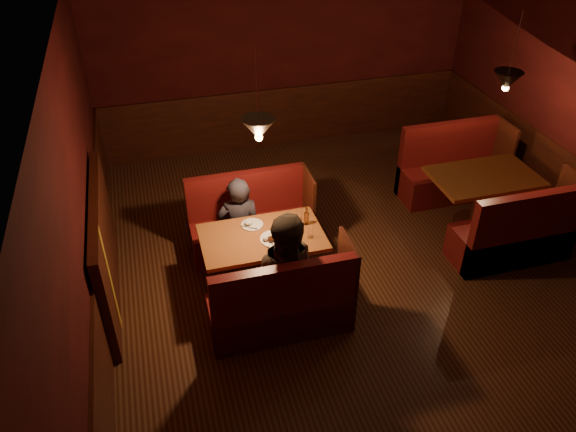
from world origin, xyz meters
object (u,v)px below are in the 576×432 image
object	(u,v)px
second_bench_near	(516,238)
diner_a	(238,207)
main_bench_far	(251,226)
second_bench_far	(450,172)
main_table	(264,247)
diner_b	(292,262)
main_bench_near	(283,310)
second_table	(482,188)

from	to	relation	value
second_bench_near	diner_a	size ratio (longest dim) A/B	1.00
main_bench_far	second_bench_far	size ratio (longest dim) A/B	1.00
second_bench_far	diner_a	bearing A→B (deg)	-168.49
main_table	diner_b	world-z (taller)	diner_b
main_bench_far	diner_a	world-z (taller)	diner_a
main_table	main_bench_near	xyz separation A→B (m)	(0.01, -0.78, -0.24)
main_bench_far	second_bench_far	bearing A→B (deg)	9.02
second_table	second_bench_far	world-z (taller)	second_bench_far
diner_a	main_bench_near	bearing A→B (deg)	103.50
second_bench_far	diner_b	bearing A→B (deg)	-146.46
diner_a	diner_b	world-z (taller)	diner_b
second_bench_far	diner_b	xyz separation A→B (m)	(-2.96, -1.96, 0.53)
main_bench_far	second_bench_near	world-z (taller)	second_bench_near
second_bench_near	diner_b	bearing A→B (deg)	-173.56
second_bench_far	main_table	bearing A→B (deg)	-157.74
second_bench_far	main_bench_near	bearing A→B (deg)	-146.38
second_table	second_bench_near	xyz separation A→B (m)	(0.03, -0.81, -0.23)
main_table	diner_a	size ratio (longest dim) A/B	0.92
second_table	second_bench_near	world-z (taller)	second_bench_near
main_bench_far	second_table	distance (m)	3.07
main_table	second_bench_near	bearing A→B (deg)	-6.65
second_table	diner_a	world-z (taller)	diner_a
main_table	second_bench_far	bearing A→B (deg)	22.26
main_bench_far	diner_b	xyz separation A→B (m)	(0.12, -1.47, 0.55)
diner_a	second_table	bearing A→B (deg)	-176.44
second_bench_near	main_bench_far	bearing A→B (deg)	159.72
main_bench_near	second_bench_near	world-z (taller)	second_bench_near
main_table	main_bench_far	bearing A→B (deg)	88.94
main_bench_far	second_bench_near	bearing A→B (deg)	-20.28
main_bench_near	second_table	xyz separation A→B (m)	(3.05, 1.23, 0.24)
main_bench_far	diner_a	distance (m)	0.49
diner_a	main_bench_far	bearing A→B (deg)	-129.13
diner_b	diner_a	bearing A→B (deg)	114.75
second_table	diner_b	xyz separation A→B (m)	(-2.93, -1.15, 0.31)
main_bench_near	second_bench_far	distance (m)	3.70
main_table	main_bench_near	size ratio (longest dim) A/B	0.91
diner_b	main_table	bearing A→B (deg)	112.85
diner_b	second_bench_near	bearing A→B (deg)	18.30
main_bench_near	second_table	distance (m)	3.30
second_table	second_bench_far	distance (m)	0.85
main_table	second_bench_far	size ratio (longest dim) A/B	0.91
main_bench_far	diner_b	world-z (taller)	diner_b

